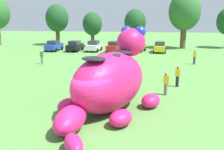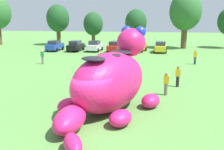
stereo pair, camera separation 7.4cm
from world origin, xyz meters
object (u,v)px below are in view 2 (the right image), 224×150
Objects in this scene: car_white at (95,46)px; giant_inflatable_creature at (110,81)px; car_black at (76,46)px; spectator_by_cars at (195,57)px; spectator_near_inflatable at (43,57)px; car_red at (115,47)px; car_blue at (55,46)px; spectator_mid_field at (178,77)px; car_yellow at (161,47)px; spectator_wandering at (166,84)px; car_orange at (139,46)px.

giant_inflatable_creature is at bearing -75.58° from car_white.
spectator_by_cars is (17.56, -9.28, -0.01)m from car_black.
spectator_near_inflatable and spectator_by_cars have the same top height.
car_white is 3.40m from car_red.
car_black is at bearing -179.25° from car_red.
spectator_mid_field is (18.12, -19.79, -0.01)m from car_blue.
car_red is 14.46m from spectator_by_cars.
car_blue reaches higher than spectator_by_cars.
spectator_near_inflatable is (-14.33, -12.46, -0.01)m from car_yellow.
car_yellow reaches higher than spectator_by_cars.
car_black and car_yellow have the same top height.
car_red reaches higher than spectator_mid_field.
spectator_near_inflatable is 17.15m from spectator_mid_field.
car_blue is 0.97× the size of car_red.
spectator_mid_field is at bearing -60.52° from car_white.
spectator_mid_field and spectator_wandering have the same top height.
spectator_near_inflatable is (-10.51, 14.15, -1.00)m from giant_inflatable_creature.
giant_inflatable_creature is 5.22m from spectator_wandering.
spectator_mid_field is at bearing -68.08° from car_red.
spectator_wandering is at bearing -113.02° from spectator_mid_field.
car_black is at bearing -175.33° from car_orange.
car_white and car_orange have the same top height.
car_red is at bearing 107.26° from spectator_wandering.
car_blue is at bearing 104.09° from spectator_near_inflatable.
spectator_wandering is at bearing 45.41° from giant_inflatable_creature.
car_white is 24.98m from spectator_wandering.
car_blue is 2.44× the size of spectator_by_cars.
car_blue is 12.14m from spectator_near_inflatable.
car_yellow reaches higher than spectator_wandering.
giant_inflatable_creature is 27.24m from car_white.
car_red is 2.51× the size of spectator_wandering.
spectator_wandering is (-0.22, -22.97, -0.01)m from car_yellow.
giant_inflatable_creature reaches higher than car_red.
car_blue is at bearing 132.48° from spectator_mid_field.
car_red is at bearing -4.16° from car_white.
giant_inflatable_creature is at bearing -127.17° from spectator_mid_field.
car_red is at bearing 111.92° from spectator_mid_field.
car_red is (-3.39, 26.12, -0.99)m from giant_inflatable_creature.
car_orange is 2.56× the size of spectator_wandering.
car_white is 2.46× the size of spectator_by_cars.
spectator_mid_field is 11.02m from spectator_by_cars.
car_yellow is (7.21, 0.50, 0.00)m from car_red.
giant_inflatable_creature reaches higher than spectator_by_cars.
car_blue is 26.83m from spectator_mid_field.
spectator_mid_field is at bearing -27.85° from spectator_near_inflatable.
car_yellow is at bearing 41.01° from spectator_near_inflatable.
spectator_wandering is at bearing -52.56° from car_blue.
spectator_wandering is (6.98, -22.47, -0.01)m from car_red.
car_white is 10.61m from car_yellow.
car_orange is (3.72, 0.75, 0.00)m from car_red.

